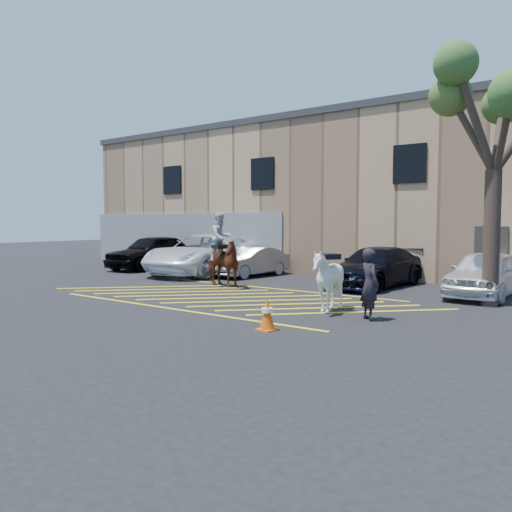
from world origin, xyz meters
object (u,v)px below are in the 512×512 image
Objects in this scene: car_silver_sedan at (251,262)px; car_blue_suv at (376,267)px; traffic_cone at (267,314)px; car_black_suv at (152,252)px; handler at (370,284)px; saddled_white at (328,280)px; mounted_bay at (221,257)px; tree at (496,100)px; car_white_pickup at (205,254)px; car_white_suv at (484,274)px.

car_blue_suv is (5.70, -0.05, 0.09)m from car_silver_sedan.
car_blue_suv reaches higher than traffic_cone.
car_black_suv is at bearing 147.37° from traffic_cone.
traffic_cone is (-1.33, -2.39, -0.50)m from handler.
saddled_white is (12.74, -5.39, -0.02)m from car_black_suv.
mounted_bay is (1.16, -3.38, 0.46)m from car_silver_sedan.
mounted_bay is (-4.54, -3.33, 0.37)m from car_blue_suv.
car_blue_suv is 0.67× the size of tree.
saddled_white is (5.55, -2.21, -0.26)m from mounted_bay.
car_white_pickup is 11.96m from traffic_cone.
car_white_suv is at bearing -2.66° from car_black_suv.
handler reaches higher than saddled_white.
saddled_white is 2.71× the size of traffic_cone.
car_black_suv is 15.20m from handler.
car_blue_suv is 5.64m from mounted_bay.
tree reaches higher than car_white_pickup.
car_white_suv is 5.88× the size of traffic_cone.
car_blue_suv is 1.14× the size of car_white_suv.
car_silver_sedan reaches higher than traffic_cone.
car_blue_suv is at bearing 100.32° from saddled_white.
car_white_suv is at bearing 0.90° from car_blue_suv.
mounted_bay reaches higher than car_white_pickup.
car_white_suv is at bearing 62.68° from saddled_white.
car_silver_sedan is 5.18× the size of traffic_cone.
mounted_bay reaches higher than car_silver_sedan.
car_black_suv is 3.78m from car_white_pickup.
car_blue_suv is at bearing -2.60° from car_white_pickup.
car_black_suv is at bearing 14.78° from handler.
car_white_suv is (11.69, 0.13, -0.16)m from car_white_pickup.
car_blue_suv is (11.73, 0.15, -0.14)m from car_black_suv.
car_white_pickup reaches higher than traffic_cone.
mounted_bay is (-6.87, 2.58, 0.22)m from handler.
car_silver_sedan is 8.73m from saddled_white.
car_silver_sedan is at bearing 140.22° from saddled_white.
car_silver_sedan is 11.34m from tree.
car_white_pickup is 1.70× the size of car_silver_sedan.
traffic_cone is at bearing -90.11° from saddled_white.
car_white_suv is 2.17× the size of saddled_white.
handler is at bearing -102.64° from car_white_suv.
car_silver_sedan is at bearing 108.94° from mounted_bay.
car_white_pickup is at bearing 138.57° from traffic_cone.
car_black_suv is at bearing 157.06° from saddled_white.
handler reaches higher than car_black_suv.
car_white_pickup is at bearing 8.88° from handler.
handler is 1.37m from saddled_white.
car_white_suv is 1.60× the size of mounted_bay.
handler is at bearing -63.53° from car_blue_suv.
tree is (8.77, 1.30, 4.61)m from mounted_bay.
traffic_cone is 0.10× the size of tree.
tree is (3.23, 6.27, 5.33)m from traffic_cone.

